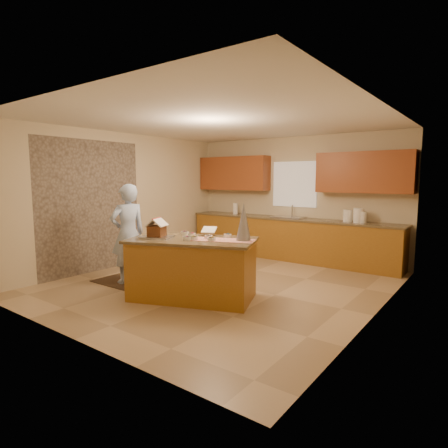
{
  "coord_description": "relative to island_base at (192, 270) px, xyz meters",
  "views": [
    {
      "loc": [
        3.71,
        -4.95,
        1.8
      ],
      "look_at": [
        -0.1,
        0.2,
        1.0
      ],
      "focal_mm": 29.9,
      "sensor_mm": 36.0,
      "label": 1
    }
  ],
  "objects": [
    {
      "name": "floor",
      "position": [
        -0.11,
        0.87,
        -0.43
      ],
      "size": [
        5.5,
        5.5,
        0.0
      ],
      "primitive_type": "plane",
      "color": "tan",
      "rests_on": "ground"
    },
    {
      "name": "ceiling",
      "position": [
        -0.11,
        0.87,
        2.27
      ],
      "size": [
        5.5,
        5.5,
        0.0
      ],
      "primitive_type": "plane",
      "color": "silver",
      "rests_on": "floor"
    },
    {
      "name": "wall_back",
      "position": [
        -0.11,
        3.62,
        0.92
      ],
      "size": [
        5.5,
        5.5,
        0.0
      ],
      "primitive_type": "plane",
      "color": "beige",
      "rests_on": "floor"
    },
    {
      "name": "wall_front",
      "position": [
        -0.11,
        -1.88,
        0.92
      ],
      "size": [
        5.5,
        5.5,
        0.0
      ],
      "primitive_type": "plane",
      "color": "beige",
      "rests_on": "floor"
    },
    {
      "name": "wall_left",
      "position": [
        -2.61,
        0.87,
        0.92
      ],
      "size": [
        5.5,
        5.5,
        0.0
      ],
      "primitive_type": "plane",
      "color": "beige",
      "rests_on": "floor"
    },
    {
      "name": "wall_right",
      "position": [
        2.39,
        0.87,
        0.92
      ],
      "size": [
        5.5,
        5.5,
        0.0
      ],
      "primitive_type": "plane",
      "color": "beige",
      "rests_on": "floor"
    },
    {
      "name": "stone_accent",
      "position": [
        -2.59,
        0.07,
        0.82
      ],
      "size": [
        0.0,
        2.5,
        2.5
      ],
      "primitive_type": "plane",
      "rotation": [
        1.57,
        0.0,
        1.57
      ],
      "color": "gray",
      "rests_on": "wall_left"
    },
    {
      "name": "window_curtain",
      "position": [
        -0.11,
        3.59,
        1.22
      ],
      "size": [
        1.05,
        0.03,
        1.0
      ],
      "primitive_type": "cube",
      "color": "white",
      "rests_on": "wall_back"
    },
    {
      "name": "back_counter_base",
      "position": [
        -0.11,
        3.32,
        0.01
      ],
      "size": [
        4.8,
        0.6,
        0.88
      ],
      "primitive_type": "cube",
      "color": "#8F5E1D",
      "rests_on": "floor"
    },
    {
      "name": "back_counter_top",
      "position": [
        -0.11,
        3.32,
        0.47
      ],
      "size": [
        4.85,
        0.63,
        0.04
      ],
      "primitive_type": "cube",
      "color": "brown",
      "rests_on": "back_counter_base"
    },
    {
      "name": "upper_cabinet_left",
      "position": [
        -1.66,
        3.44,
        1.47
      ],
      "size": [
        1.85,
        0.35,
        0.8
      ],
      "primitive_type": "cube",
      "color": "#94471F",
      "rests_on": "wall_back"
    },
    {
      "name": "upper_cabinet_right",
      "position": [
        1.44,
        3.44,
        1.47
      ],
      "size": [
        1.85,
        0.35,
        0.8
      ],
      "primitive_type": "cube",
      "color": "#94471F",
      "rests_on": "wall_back"
    },
    {
      "name": "sink",
      "position": [
        -0.11,
        3.32,
        0.46
      ],
      "size": [
        0.7,
        0.45,
        0.12
      ],
      "primitive_type": "cube",
      "color": "silver",
      "rests_on": "back_counter_top"
    },
    {
      "name": "faucet",
      "position": [
        -0.11,
        3.5,
        0.63
      ],
      "size": [
        0.03,
        0.03,
        0.28
      ],
      "primitive_type": "cylinder",
      "color": "silver",
      "rests_on": "back_counter_top"
    },
    {
      "name": "island_base",
      "position": [
        0.0,
        0.0,
        0.0
      ],
      "size": [
        1.97,
        1.47,
        0.86
      ],
      "primitive_type": "cube",
      "rotation": [
        0.0,
        0.0,
        0.37
      ],
      "color": "#8F5E1D",
      "rests_on": "floor"
    },
    {
      "name": "island_top",
      "position": [
        0.0,
        0.0,
        0.45
      ],
      "size": [
        2.07,
        1.57,
        0.04
      ],
      "primitive_type": "cube",
      "rotation": [
        0.0,
        0.0,
        0.37
      ],
      "color": "brown",
      "rests_on": "island_base"
    },
    {
      "name": "table_runner",
      "position": [
        0.41,
        0.16,
        0.47
      ],
      "size": [
        1.04,
        0.69,
        0.01
      ],
      "primitive_type": "cube",
      "rotation": [
        0.0,
        0.0,
        0.37
      ],
      "color": "red",
      "rests_on": "island_top"
    },
    {
      "name": "baking_tray",
      "position": [
        -0.48,
        -0.24,
        0.48
      ],
      "size": [
        0.54,
        0.48,
        0.02
      ],
      "primitive_type": "cube",
      "rotation": [
        0.0,
        0.0,
        0.37
      ],
      "color": "silver",
      "rests_on": "island_top"
    },
    {
      "name": "cookbook",
      "position": [
        0.0,
        0.4,
        0.56
      ],
      "size": [
        0.26,
        0.24,
        0.09
      ],
      "primitive_type": "cube",
      "rotation": [
        -1.13,
        0.0,
        0.37
      ],
      "color": "white",
      "rests_on": "island_top"
    },
    {
      "name": "tinsel_tree",
      "position": [
        0.69,
        0.32,
        0.74
      ],
      "size": [
        0.28,
        0.28,
        0.54
      ],
      "primitive_type": "cone",
      "rotation": [
        0.0,
        0.0,
        0.37
      ],
      "color": "#B5B6C2",
      "rests_on": "island_top"
    },
    {
      "name": "rug",
      "position": [
        -1.48,
        -0.02,
        -0.43
      ],
      "size": [
        1.14,
        0.74,
        0.01
      ],
      "primitive_type": "cube",
      "color": "black",
      "rests_on": "floor"
    },
    {
      "name": "boy",
      "position": [
        -1.43,
        -0.02,
        0.42
      ],
      "size": [
        0.56,
        0.7,
        1.68
      ],
      "primitive_type": "imported",
      "rotation": [
        0.0,
        0.0,
        -1.85
      ],
      "color": "#A5BFEB",
      "rests_on": "rug"
    },
    {
      "name": "canister_a",
      "position": [
        1.2,
        3.32,
        0.61
      ],
      "size": [
        0.18,
        0.18,
        0.24
      ],
      "primitive_type": "cylinder",
      "color": "white",
      "rests_on": "back_counter_top"
    },
    {
      "name": "canister_b",
      "position": [
        1.41,
        3.32,
        0.63
      ],
      "size": [
        0.2,
        0.2,
        0.29
      ],
      "primitive_type": "cylinder",
      "color": "white",
      "rests_on": "back_counter_top"
    },
    {
      "name": "canister_c",
      "position": [
        1.49,
        3.32,
        0.6
      ],
      "size": [
        0.15,
        0.15,
        0.22
      ],
      "primitive_type": "cylinder",
      "color": "white",
      "rests_on": "back_counter_top"
    },
    {
      "name": "paper_towel",
      "position": [
        -1.52,
        3.32,
        0.62
      ],
      "size": [
        0.12,
        0.12,
        0.26
      ],
      "primitive_type": "cylinder",
      "color": "white",
      "rests_on": "back_counter_top"
    },
    {
      "name": "gingerbread_house",
      "position": [
        -0.48,
        -0.24,
        0.6
      ],
      "size": [
        0.35,
        0.35,
        0.28
      ],
      "color": "brown",
      "rests_on": "baking_tray"
    },
    {
      "name": "candy_bowls",
      "position": [
        0.08,
        0.1,
        0.5
      ],
      "size": [
        0.82,
        0.68,
        0.05
      ],
      "color": "pink",
      "rests_on": "island_top"
    }
  ]
}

